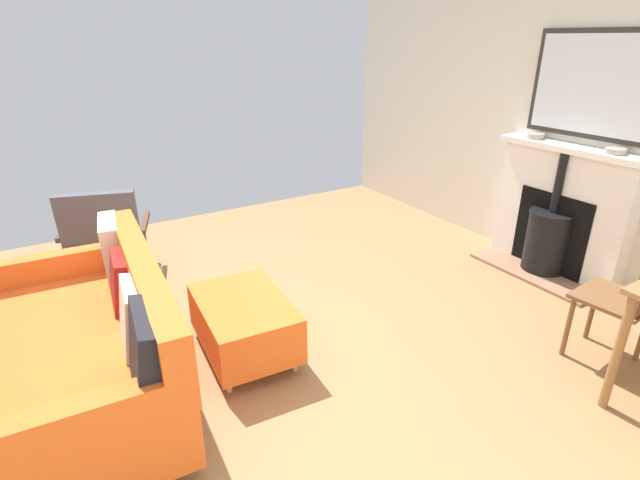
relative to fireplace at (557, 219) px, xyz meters
The scene contains 10 objects.
ground_plane 2.86m from the fireplace, ahead, with size 5.98×5.53×0.01m, color olive.
wall_left 0.90m from the fireplace, 124.87° to the right, with size 0.12×5.53×2.64m, color beige.
fireplace is the anchor object (origin of this frame).
mirror_over_mantel 1.11m from the fireplace, behind, with size 0.04×1.01×0.82m.
mantel_bowl_near 0.75m from the fireplace, 91.25° to the right, with size 0.14×0.14×0.05m.
mantel_bowl_far 0.75m from the fireplace, 91.26° to the left, with size 0.15×0.15×0.04m.
sofa 3.70m from the fireplace, ahead, with size 1.00×1.80×0.83m.
ottoman 2.84m from the fireplace, ahead, with size 0.59×0.82×0.40m.
armchair_accent 3.87m from the fireplace, 29.16° to the right, with size 0.81×0.74×0.82m.
dining_chair_near_fireplace 1.37m from the fireplace, 51.14° to the left, with size 0.44×0.44×0.82m.
Camera 1 is at (0.96, 2.51, 1.94)m, focal length 26.82 mm.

